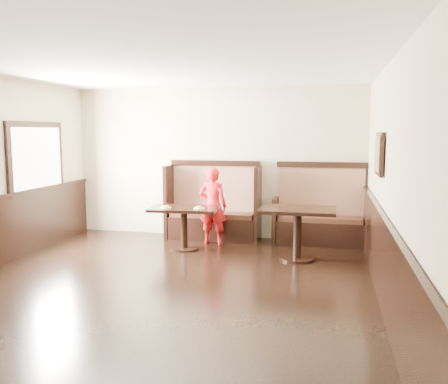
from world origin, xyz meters
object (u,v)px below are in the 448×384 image
(table_main, at_px, (184,217))
(child, at_px, (213,206))
(booth_main, at_px, (214,210))
(booth_neighbor, at_px, (320,217))
(table_neighbor, at_px, (298,221))

(table_main, height_order, child, child)
(booth_main, height_order, booth_neighbor, same)
(booth_main, bearing_deg, child, -77.64)
(booth_main, distance_m, table_main, 0.97)
(booth_neighbor, relative_size, table_neighbor, 1.41)
(booth_main, bearing_deg, booth_neighbor, -0.05)
(table_neighbor, bearing_deg, booth_neighbor, 75.00)
(booth_main, xyz_separation_m, child, (0.10, -0.46, 0.16))
(table_main, distance_m, table_neighbor, 1.93)
(table_main, bearing_deg, child, 46.22)
(booth_neighbor, relative_size, table_main, 1.40)
(table_main, bearing_deg, table_neighbor, -11.55)
(booth_neighbor, bearing_deg, table_neighbor, -105.51)
(booth_main, relative_size, child, 1.28)
(table_neighbor, height_order, child, child)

